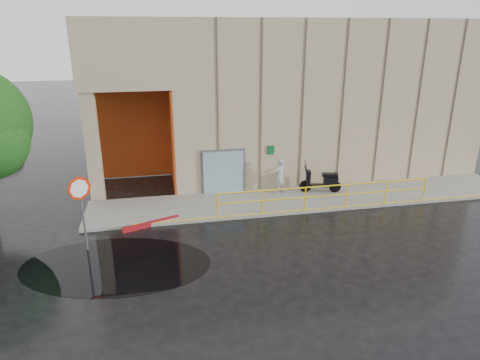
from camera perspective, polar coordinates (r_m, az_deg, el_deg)
The scene contains 9 objects.
ground at distance 15.25m, azimuth 0.75°, elevation -10.00°, with size 120.00×120.00×0.00m, color black.
sidewalk at distance 20.19m, azimuth 9.18°, elevation -2.42°, with size 20.00×3.00×0.15m, color gray.
building at distance 25.46m, azimuth 6.91°, elevation 11.84°, with size 20.00×10.17×8.00m.
guardrail at distance 18.89m, azimuth 11.40°, elevation -2.13°, with size 9.56×0.06×1.03m.
person at distance 20.14m, azimuth 5.34°, elevation 0.53°, with size 0.62×0.41×1.71m, color #A3A2A7.
scooter at distance 20.55m, azimuth 10.80°, elevation 0.69°, with size 2.00×1.06×1.52m.
stop_sign at distance 15.71m, azimuth -20.48°, elevation -2.26°, with size 0.72×0.51×2.80m.
red_curb at distance 17.70m, azimuth -11.73°, elevation -5.74°, with size 2.40×0.18×0.18m, color maroon.
puddle at distance 15.27m, azimuth -16.15°, elevation -10.79°, with size 6.36×3.91×0.01m, color black.
Camera 1 is at (-2.85, -12.99, 7.48)m, focal length 32.00 mm.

